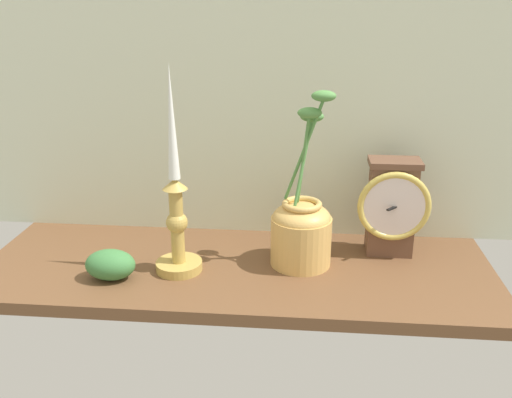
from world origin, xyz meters
TOP-DOWN VIEW (x-y plane):
  - ground_plane at (0.00, 0.00)cm, footprint 100.00×36.00cm
  - back_wall at (0.00, 18.50)cm, footprint 120.00×2.00cm
  - mantel_clock at (30.39, 8.20)cm, footprint 14.23×8.88cm
  - candlestick_tall_left at (-10.74, -3.00)cm, footprint 8.92×8.92cm
  - brass_vase_jar at (12.56, 1.99)cm, footprint 11.83×11.83cm
  - ivy_sprig at (-22.63, -7.58)cm, footprint 9.40×6.58cm

SIDE VIEW (x-z plane):
  - ground_plane at x=0.00cm, z-range -2.40..0.00cm
  - ivy_sprig at x=-22.63cm, z-range 0.00..5.72cm
  - brass_vase_jar at x=12.56cm, z-range -9.54..24.82cm
  - mantel_clock at x=30.39cm, z-range 0.42..20.23cm
  - candlestick_tall_left at x=-10.74cm, z-range -7.87..31.50cm
  - back_wall at x=0.00cm, z-range 0.00..65.00cm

